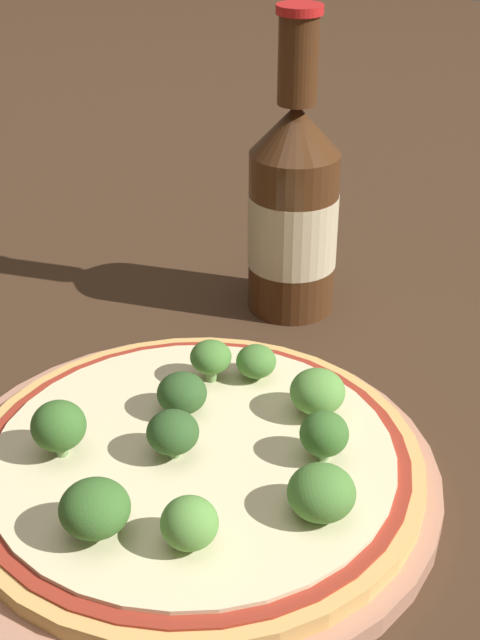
{
  "coord_description": "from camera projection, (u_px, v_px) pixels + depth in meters",
  "views": [
    {
      "loc": [
        -0.33,
        -0.21,
        0.34
      ],
      "look_at": [
        0.1,
        -0.01,
        0.06
      ],
      "focal_mm": 50.0,
      "sensor_mm": 36.0,
      "label": 1
    }
  ],
  "objects": [
    {
      "name": "ground_plane",
      "position": [
        153.0,
        484.0,
        0.51
      ],
      "size": [
        3.0,
        3.0,
        0.0
      ],
      "primitive_type": "plane",
      "color": "#3D2819"
    },
    {
      "name": "plate",
      "position": [
        188.0,
        478.0,
        0.5
      ],
      "size": [
        0.28,
        0.28,
        0.01
      ],
      "color": "tan",
      "rests_on": "ground_plane"
    },
    {
      "name": "pizza",
      "position": [
        194.0,
        462.0,
        0.5
      ],
      "size": [
        0.26,
        0.26,
        0.01
      ],
      "color": "tan",
      "rests_on": "plate"
    },
    {
      "name": "broccoli_floret_0",
      "position": [
        59.0,
        426.0,
        0.48
      ],
      "size": [
        0.03,
        0.03,
        0.03
      ],
      "color": "#6B8E51",
      "rests_on": "pizza"
    },
    {
      "name": "broccoli_floret_1",
      "position": [
        317.0,
        392.0,
        0.52
      ],
      "size": [
        0.03,
        0.03,
        0.03
      ],
      "color": "#6B8E51",
      "rests_on": "pizza"
    },
    {
      "name": "broccoli_floret_2",
      "position": [
        324.0,
        434.0,
        0.48
      ],
      "size": [
        0.03,
        0.03,
        0.03
      ],
      "color": "#6B8E51",
      "rests_on": "pizza"
    },
    {
      "name": "broccoli_floret_3",
      "position": [
        321.0,
        493.0,
        0.44
      ],
      "size": [
        0.03,
        0.03,
        0.03
      ],
      "color": "#6B8E51",
      "rests_on": "pizza"
    },
    {
      "name": "broccoli_floret_4",
      "position": [
        204.0,
        356.0,
        0.55
      ],
      "size": [
        0.03,
        0.03,
        0.03
      ],
      "color": "#6B8E51",
      "rests_on": "pizza"
    },
    {
      "name": "broccoli_floret_5",
      "position": [
        256.0,
        362.0,
        0.55
      ],
      "size": [
        0.02,
        0.02,
        0.02
      ],
      "color": "#6B8E51",
      "rests_on": "pizza"
    },
    {
      "name": "broccoli_floret_6",
      "position": [
        180.0,
        393.0,
        0.52
      ],
      "size": [
        0.03,
        0.03,
        0.03
      ],
      "color": "#6B8E51",
      "rests_on": "pizza"
    },
    {
      "name": "broccoli_floret_7",
      "position": [
        189.0,
        523.0,
        0.42
      ],
      "size": [
        0.03,
        0.03,
        0.03
      ],
      "color": "#6B8E51",
      "rests_on": "pizza"
    },
    {
      "name": "broccoli_floret_8",
      "position": [
        95.0,
        509.0,
        0.43
      ],
      "size": [
        0.03,
        0.03,
        0.03
      ],
      "color": "#6B8E51",
      "rests_on": "pizza"
    },
    {
      "name": "broccoli_floret_9",
      "position": [
        170.0,
        436.0,
        0.48
      ],
      "size": [
        0.03,
        0.03,
        0.03
      ],
      "color": "#6B8E51",
      "rests_on": "pizza"
    },
    {
      "name": "beer_bottle",
      "position": [
        293.0,
        208.0,
        0.65
      ],
      "size": [
        0.07,
        0.07,
        0.22
      ],
      "color": "#472814",
      "rests_on": "ground_plane"
    }
  ]
}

